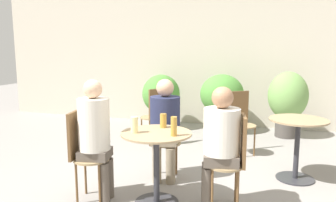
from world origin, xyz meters
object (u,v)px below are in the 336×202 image
(bistro_chair_0, at_px, (235,154))
(bistro_chair_4, at_px, (241,117))
(potted_plant_1, at_px, (222,97))
(beer_glass_0, at_px, (174,126))
(potted_plant_2, at_px, (288,99))
(bistro_chair_2, at_px, (82,148))
(seated_person_1, at_px, (165,121))
(potted_plant_0, at_px, (161,97))
(bistro_chair_1, at_px, (167,132))
(cafe_table_far, at_px, (297,137))
(beer_glass_2, at_px, (134,125))
(seated_person_0, at_px, (220,137))
(bistro_chair_3, at_px, (155,112))
(seated_person_2, at_px, (95,130))
(beer_glass_1, at_px, (163,121))
(cafe_table_near, at_px, (156,153))

(bistro_chair_0, distance_m, bistro_chair_4, 1.79)
(bistro_chair_4, distance_m, potted_plant_1, 1.28)
(beer_glass_0, bearing_deg, potted_plant_2, 69.30)
(bistro_chair_2, xyz_separation_m, seated_person_1, (0.65, 0.73, 0.16))
(seated_person_1, relative_size, potted_plant_0, 1.14)
(bistro_chair_1, distance_m, potted_plant_2, 2.77)
(cafe_table_far, relative_size, potted_plant_2, 0.64)
(beer_glass_0, relative_size, beer_glass_2, 1.15)
(seated_person_0, xyz_separation_m, potted_plant_2, (0.78, 2.97, -0.03))
(bistro_chair_3, distance_m, seated_person_2, 2.06)
(seated_person_0, xyz_separation_m, beer_glass_1, (-0.60, 0.11, 0.10))
(bistro_chair_0, bearing_deg, bistro_chair_4, 173.18)
(potted_plant_2, bearing_deg, seated_person_1, -121.12)
(bistro_chair_0, distance_m, bistro_chair_2, 1.52)
(seated_person_0, height_order, seated_person_1, seated_person_1)
(bistro_chair_1, height_order, bistro_chair_3, same)
(cafe_table_near, relative_size, bistro_chair_2, 0.80)
(bistro_chair_3, distance_m, potted_plant_2, 2.36)
(cafe_table_near, bearing_deg, bistro_chair_3, 109.45)
(cafe_table_far, bearing_deg, cafe_table_near, -142.61)
(bistro_chair_4, xyz_separation_m, beer_glass_1, (-0.67, -1.70, 0.26))
(bistro_chair_4, bearing_deg, bistro_chair_2, -157.80)
(cafe_table_near, xyz_separation_m, beer_glass_1, (0.01, 0.21, 0.28))
(potted_plant_0, distance_m, potted_plant_2, 2.32)
(beer_glass_1, xyz_separation_m, potted_plant_0, (-0.94, 2.83, -0.19))
(bistro_chair_2, xyz_separation_m, beer_glass_1, (0.76, 0.34, 0.26))
(potted_plant_0, bearing_deg, seated_person_0, -62.40)
(beer_glass_2, bearing_deg, potted_plant_0, 103.23)
(beer_glass_2, xyz_separation_m, potted_plant_1, (0.43, 3.18, -0.15))
(cafe_table_far, distance_m, seated_person_0, 1.26)
(bistro_chair_2, relative_size, potted_plant_0, 0.87)
(seated_person_0, relative_size, seated_person_2, 0.96)
(beer_glass_0, xyz_separation_m, beer_glass_2, (-0.40, -0.00, -0.01))
(potted_plant_1, bearing_deg, beer_glass_1, -94.53)
(bistro_chair_1, height_order, potted_plant_0, potted_plant_0)
(bistro_chair_1, relative_size, seated_person_2, 0.74)
(bistro_chair_1, height_order, bistro_chair_4, same)
(bistro_chair_4, xyz_separation_m, beer_glass_2, (-0.87, -1.99, 0.27))
(potted_plant_0, bearing_deg, seated_person_1, -71.13)
(bistro_chair_1, bearing_deg, beer_glass_2, -104.50)
(cafe_table_far, height_order, seated_person_1, seated_person_1)
(bistro_chair_2, height_order, potted_plant_2, potted_plant_2)
(cafe_table_near, height_order, potted_plant_2, potted_plant_2)
(bistro_chair_3, height_order, beer_glass_1, bistro_chair_3)
(bistro_chair_1, bearing_deg, potted_plant_0, 100.14)
(bistro_chair_0, height_order, bistro_chair_3, same)
(seated_person_1, bearing_deg, bistro_chair_4, 50.01)
(cafe_table_near, bearing_deg, beer_glass_1, 88.55)
(bistro_chair_3, height_order, beer_glass_2, bistro_chair_3)
(bistro_chair_4, xyz_separation_m, beer_glass_0, (-0.47, -1.98, 0.28))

